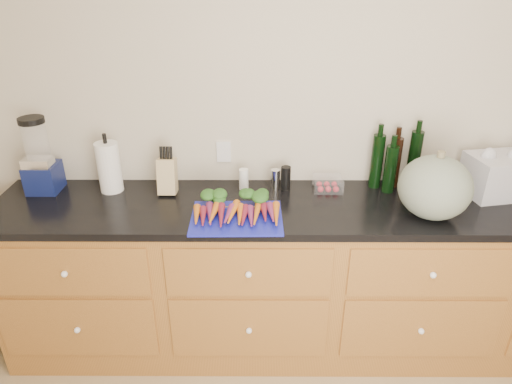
{
  "coord_description": "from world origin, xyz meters",
  "views": [
    {
      "loc": [
        -0.41,
        -0.83,
        2.07
      ],
      "look_at": [
        -0.41,
        1.2,
        1.06
      ],
      "focal_mm": 32.0,
      "sensor_mm": 36.0,
      "label": 1
    }
  ],
  "objects_px": {
    "cutting_board": "(237,218)",
    "carrots": "(237,209)",
    "tomato_box": "(328,184)",
    "blender_appliance": "(40,160)",
    "paper_towel": "(109,167)",
    "squash": "(435,187)",
    "knife_block": "(167,176)"
  },
  "relations": [
    {
      "from": "cutting_board",
      "to": "carrots",
      "type": "relative_size",
      "value": 1.05
    },
    {
      "from": "carrots",
      "to": "tomato_box",
      "type": "xyz_separation_m",
      "value": [
        0.5,
        0.3,
        0.0
      ]
    },
    {
      "from": "cutting_board",
      "to": "blender_appliance",
      "type": "bearing_deg",
      "value": 163.61
    },
    {
      "from": "cutting_board",
      "to": "tomato_box",
      "type": "bearing_deg",
      "value": 33.63
    },
    {
      "from": "tomato_box",
      "to": "cutting_board",
      "type": "bearing_deg",
      "value": -146.37
    },
    {
      "from": "tomato_box",
      "to": "paper_towel",
      "type": "bearing_deg",
      "value": -179.53
    },
    {
      "from": "blender_appliance",
      "to": "paper_towel",
      "type": "distance_m",
      "value": 0.37
    },
    {
      "from": "tomato_box",
      "to": "squash",
      "type": "bearing_deg",
      "value": -31.66
    },
    {
      "from": "carrots",
      "to": "squash",
      "type": "xyz_separation_m",
      "value": [
        0.97,
        0.0,
        0.12
      ]
    },
    {
      "from": "paper_towel",
      "to": "tomato_box",
      "type": "relative_size",
      "value": 1.76
    },
    {
      "from": "paper_towel",
      "to": "knife_block",
      "type": "xyz_separation_m",
      "value": [
        0.32,
        -0.02,
        -0.04
      ]
    },
    {
      "from": "cutting_board",
      "to": "knife_block",
      "type": "bearing_deg",
      "value": 142.48
    },
    {
      "from": "carrots",
      "to": "squash",
      "type": "distance_m",
      "value": 0.98
    },
    {
      "from": "cutting_board",
      "to": "paper_towel",
      "type": "bearing_deg",
      "value": 155.75
    },
    {
      "from": "carrots",
      "to": "squash",
      "type": "relative_size",
      "value": 1.22
    },
    {
      "from": "carrots",
      "to": "paper_towel",
      "type": "distance_m",
      "value": 0.77
    },
    {
      "from": "carrots",
      "to": "knife_block",
      "type": "height_order",
      "value": "knife_block"
    },
    {
      "from": "knife_block",
      "to": "tomato_box",
      "type": "distance_m",
      "value": 0.89
    },
    {
      "from": "squash",
      "to": "knife_block",
      "type": "xyz_separation_m",
      "value": [
        -1.36,
        0.26,
        -0.06
      ]
    },
    {
      "from": "carrots",
      "to": "tomato_box",
      "type": "height_order",
      "value": "tomato_box"
    },
    {
      "from": "carrots",
      "to": "squash",
      "type": "bearing_deg",
      "value": 0.2
    },
    {
      "from": "paper_towel",
      "to": "knife_block",
      "type": "bearing_deg",
      "value": -3.58
    },
    {
      "from": "squash",
      "to": "blender_appliance",
      "type": "distance_m",
      "value": 2.07
    },
    {
      "from": "blender_appliance",
      "to": "knife_block",
      "type": "distance_m",
      "value": 0.7
    },
    {
      "from": "squash",
      "to": "tomato_box",
      "type": "distance_m",
      "value": 0.57
    },
    {
      "from": "knife_block",
      "to": "tomato_box",
      "type": "xyz_separation_m",
      "value": [
        0.89,
        0.03,
        -0.06
      ]
    },
    {
      "from": "cutting_board",
      "to": "carrots",
      "type": "bearing_deg",
      "value": 90.0
    },
    {
      "from": "tomato_box",
      "to": "carrots",
      "type": "bearing_deg",
      "value": -149.13
    },
    {
      "from": "carrots",
      "to": "blender_appliance",
      "type": "bearing_deg",
      "value": 165.26
    },
    {
      "from": "cutting_board",
      "to": "squash",
      "type": "relative_size",
      "value": 1.28
    },
    {
      "from": "blender_appliance",
      "to": "tomato_box",
      "type": "distance_m",
      "value": 1.58
    },
    {
      "from": "paper_towel",
      "to": "cutting_board",
      "type": "bearing_deg",
      "value": -24.25
    }
  ]
}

